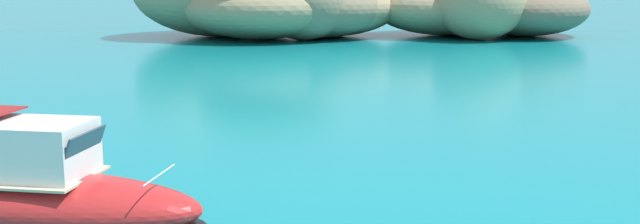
# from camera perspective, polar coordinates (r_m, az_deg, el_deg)

# --- Properties ---
(islet_small) EXTENTS (25.04, 19.71, 7.02)m
(islet_small) POSITION_cam_1_polar(r_m,az_deg,el_deg) (77.08, 12.14, 7.69)
(islet_small) COLOR #9E8966
(islet_small) RESTS_ON ground
(motorboat_red) EXTENTS (9.86, 4.75, 2.97)m
(motorboat_red) POSITION_cam_1_polar(r_m,az_deg,el_deg) (20.12, -21.33, -5.83)
(motorboat_red) COLOR red
(motorboat_red) RESTS_ON ground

